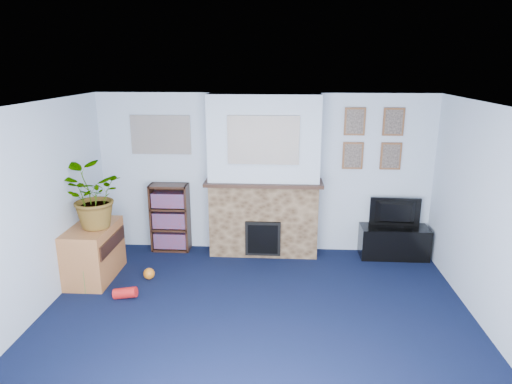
# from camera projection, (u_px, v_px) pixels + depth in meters

# --- Properties ---
(floor) EXTENTS (5.00, 4.50, 0.01)m
(floor) POSITION_uv_depth(u_px,v_px,m) (255.00, 327.00, 5.04)
(floor) COLOR black
(floor) RESTS_ON ground
(ceiling) EXTENTS (5.00, 4.50, 0.01)m
(ceiling) POSITION_uv_depth(u_px,v_px,m) (255.00, 108.00, 4.38)
(ceiling) COLOR white
(ceiling) RESTS_ON wall_back
(wall_back) EXTENTS (5.00, 0.04, 2.40)m
(wall_back) POSITION_uv_depth(u_px,v_px,m) (264.00, 174.00, 6.87)
(wall_back) COLOR #B0C0D5
(wall_back) RESTS_ON ground
(wall_front) EXTENTS (5.00, 0.04, 2.40)m
(wall_front) POSITION_uv_depth(u_px,v_px,m) (230.00, 362.00, 2.55)
(wall_front) COLOR #B0C0D5
(wall_front) RESTS_ON ground
(wall_left) EXTENTS (0.04, 4.50, 2.40)m
(wall_left) POSITION_uv_depth(u_px,v_px,m) (21.00, 220.00, 4.86)
(wall_left) COLOR #B0C0D5
(wall_left) RESTS_ON ground
(wall_right) EXTENTS (0.04, 4.50, 2.40)m
(wall_right) POSITION_uv_depth(u_px,v_px,m) (504.00, 230.00, 4.57)
(wall_right) COLOR #B0C0D5
(wall_right) RESTS_ON ground
(chimney_breast) EXTENTS (1.72, 0.50, 2.40)m
(chimney_breast) POSITION_uv_depth(u_px,v_px,m) (264.00, 178.00, 6.68)
(chimney_breast) COLOR brown
(chimney_breast) RESTS_ON ground
(collage_main) EXTENTS (1.00, 0.03, 0.68)m
(collage_main) POSITION_uv_depth(u_px,v_px,m) (263.00, 140.00, 6.32)
(collage_main) COLOR gray
(collage_main) RESTS_ON chimney_breast
(collage_left) EXTENTS (0.90, 0.03, 0.58)m
(collage_left) POSITION_uv_depth(u_px,v_px,m) (161.00, 135.00, 6.79)
(collage_left) COLOR gray
(collage_left) RESTS_ON wall_back
(portrait_tl) EXTENTS (0.30, 0.03, 0.40)m
(portrait_tl) POSITION_uv_depth(u_px,v_px,m) (355.00, 121.00, 6.56)
(portrait_tl) COLOR brown
(portrait_tl) RESTS_ON wall_back
(portrait_tr) EXTENTS (0.30, 0.03, 0.40)m
(portrait_tr) POSITION_uv_depth(u_px,v_px,m) (394.00, 122.00, 6.53)
(portrait_tr) COLOR brown
(portrait_tr) RESTS_ON wall_back
(portrait_bl) EXTENTS (0.30, 0.03, 0.40)m
(portrait_bl) POSITION_uv_depth(u_px,v_px,m) (353.00, 156.00, 6.70)
(portrait_bl) COLOR brown
(portrait_bl) RESTS_ON wall_back
(portrait_br) EXTENTS (0.30, 0.03, 0.40)m
(portrait_br) POSITION_uv_depth(u_px,v_px,m) (391.00, 156.00, 6.66)
(portrait_br) COLOR brown
(portrait_br) RESTS_ON wall_back
(tv_stand) EXTENTS (0.99, 0.42, 0.47)m
(tv_stand) POSITION_uv_depth(u_px,v_px,m) (394.00, 243.00, 6.81)
(tv_stand) COLOR black
(tv_stand) RESTS_ON ground
(television) EXTENTS (0.74, 0.13, 0.43)m
(television) POSITION_uv_depth(u_px,v_px,m) (396.00, 213.00, 6.71)
(television) COLOR black
(television) RESTS_ON tv_stand
(bookshelf) EXTENTS (0.58, 0.28, 1.05)m
(bookshelf) POSITION_uv_depth(u_px,v_px,m) (170.00, 219.00, 7.01)
(bookshelf) COLOR black
(bookshelf) RESTS_ON ground
(sideboard) EXTENTS (0.52, 0.94, 0.73)m
(sideboard) POSITION_uv_depth(u_px,v_px,m) (94.00, 253.00, 6.12)
(sideboard) COLOR #A66435
(sideboard) RESTS_ON ground
(potted_plant) EXTENTS (0.86, 0.78, 0.84)m
(potted_plant) POSITION_uv_depth(u_px,v_px,m) (90.00, 197.00, 5.85)
(potted_plant) COLOR #26661E
(potted_plant) RESTS_ON sideboard
(mantel_clock) EXTENTS (0.10, 0.06, 0.14)m
(mantel_clock) POSITION_uv_depth(u_px,v_px,m) (255.00, 176.00, 6.63)
(mantel_clock) COLOR gold
(mantel_clock) RESTS_ON chimney_breast
(mantel_candle) EXTENTS (0.04, 0.04, 0.14)m
(mantel_candle) POSITION_uv_depth(u_px,v_px,m) (283.00, 176.00, 6.61)
(mantel_candle) COLOR #B2BFC6
(mantel_candle) RESTS_ON chimney_breast
(mantel_teddy) EXTENTS (0.14, 0.14, 0.14)m
(mantel_teddy) POSITION_uv_depth(u_px,v_px,m) (226.00, 176.00, 6.66)
(mantel_teddy) COLOR gray
(mantel_teddy) RESTS_ON chimney_breast
(mantel_can) EXTENTS (0.07, 0.07, 0.13)m
(mantel_can) POSITION_uv_depth(u_px,v_px,m) (309.00, 178.00, 6.59)
(mantel_can) COLOR blue
(mantel_can) RESTS_ON chimney_breast
(green_crate) EXTENTS (0.48, 0.45, 0.31)m
(green_crate) POSITION_uv_depth(u_px,v_px,m) (83.00, 276.00, 5.95)
(green_crate) COLOR #198C26
(green_crate) RESTS_ON ground
(toy_ball) EXTENTS (0.15, 0.15, 0.15)m
(toy_ball) POSITION_uv_depth(u_px,v_px,m) (149.00, 273.00, 6.14)
(toy_ball) COLOR orange
(toy_ball) RESTS_ON ground
(toy_block) EXTENTS (0.19, 0.19, 0.22)m
(toy_block) POSITION_uv_depth(u_px,v_px,m) (84.00, 277.00, 5.97)
(toy_block) COLOR blue
(toy_block) RESTS_ON ground
(toy_tube) EXTENTS (0.30, 0.13, 0.17)m
(toy_tube) POSITION_uv_depth(u_px,v_px,m) (125.00, 293.00, 5.64)
(toy_tube) COLOR red
(toy_tube) RESTS_ON ground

